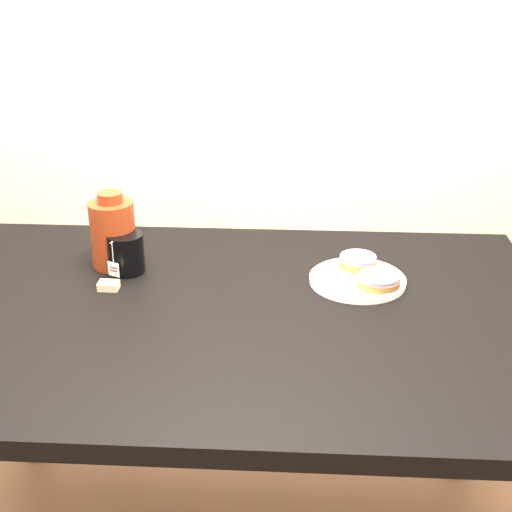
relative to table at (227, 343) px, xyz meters
name	(u,v)px	position (x,y,z in m)	size (l,w,h in m)	color
table	(227,343)	(0.00, 0.00, 0.00)	(1.40, 0.90, 0.75)	black
plate	(357,279)	(0.29, 0.14, 0.09)	(0.22, 0.22, 0.02)	white
bagel_back	(358,261)	(0.29, 0.20, 0.11)	(0.09, 0.09, 0.03)	brown
bagel_front	(379,281)	(0.33, 0.10, 0.11)	(0.11, 0.11, 0.03)	brown
mug	(125,253)	(-0.25, 0.17, 0.13)	(0.13, 0.11, 0.09)	black
teabag_pouch	(109,286)	(-0.27, 0.08, 0.09)	(0.04, 0.03, 0.02)	#C6B793
bagel_package	(113,233)	(-0.28, 0.20, 0.17)	(0.12, 0.12, 0.18)	#5C1A0C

